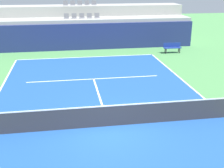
# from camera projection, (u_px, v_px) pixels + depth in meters

# --- Properties ---
(ground_plane) EXTENTS (80.00, 80.00, 0.00)m
(ground_plane) POSITION_uv_depth(u_px,v_px,m) (109.00, 126.00, 12.81)
(ground_plane) COLOR #4C8C4C
(court_surface) EXTENTS (11.00, 24.00, 0.01)m
(court_surface) POSITION_uv_depth(u_px,v_px,m) (109.00, 126.00, 12.81)
(court_surface) COLOR #1E4C99
(court_surface) RESTS_ON ground_plane
(baseline_far) EXTENTS (11.00, 0.10, 0.00)m
(baseline_far) POSITION_uv_depth(u_px,v_px,m) (86.00, 57.00, 23.91)
(baseline_far) COLOR white
(baseline_far) RESTS_ON court_surface
(service_line_far) EXTENTS (8.26, 0.10, 0.00)m
(service_line_far) POSITION_uv_depth(u_px,v_px,m) (94.00, 79.00, 18.75)
(service_line_far) COLOR white
(service_line_far) RESTS_ON court_surface
(centre_service_line) EXTENTS (0.10, 6.40, 0.00)m
(centre_service_line) POSITION_uv_depth(u_px,v_px,m) (100.00, 98.00, 15.78)
(centre_service_line) COLOR white
(centre_service_line) RESTS_ON court_surface
(back_wall) EXTENTS (19.84, 0.30, 2.28)m
(back_wall) POSITION_uv_depth(u_px,v_px,m) (84.00, 37.00, 26.06)
(back_wall) COLOR navy
(back_wall) RESTS_ON ground_plane
(stands_tier_lower) EXTENTS (19.84, 2.40, 2.58)m
(stands_tier_lower) POSITION_uv_depth(u_px,v_px,m) (82.00, 33.00, 27.27)
(stands_tier_lower) COLOR #9E9E99
(stands_tier_lower) RESTS_ON ground_plane
(stands_tier_upper) EXTENTS (19.84, 2.40, 3.53)m
(stands_tier_upper) POSITION_uv_depth(u_px,v_px,m) (81.00, 24.00, 29.34)
(stands_tier_upper) COLOR #9E9E99
(stands_tier_upper) RESTS_ON ground_plane
(seating_row_lower) EXTENTS (3.20, 0.44, 0.44)m
(seating_row_lower) POSITION_uv_depth(u_px,v_px,m) (82.00, 17.00, 26.88)
(seating_row_lower) COLOR slate
(seating_row_lower) RESTS_ON stands_tier_lower
(seating_row_upper) EXTENTS (3.20, 0.44, 0.44)m
(seating_row_upper) POSITION_uv_depth(u_px,v_px,m) (80.00, 4.00, 28.79)
(seating_row_upper) COLOR slate
(seating_row_upper) RESTS_ON stands_tier_upper
(tennis_net) EXTENTS (11.08, 0.08, 1.07)m
(tennis_net) POSITION_uv_depth(u_px,v_px,m) (109.00, 116.00, 12.64)
(tennis_net) COLOR black
(tennis_net) RESTS_ON court_surface
(player_bench) EXTENTS (1.50, 0.40, 0.85)m
(player_bench) POSITION_uv_depth(u_px,v_px,m) (172.00, 47.00, 25.15)
(player_bench) COLOR navy
(player_bench) RESTS_ON ground_plane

